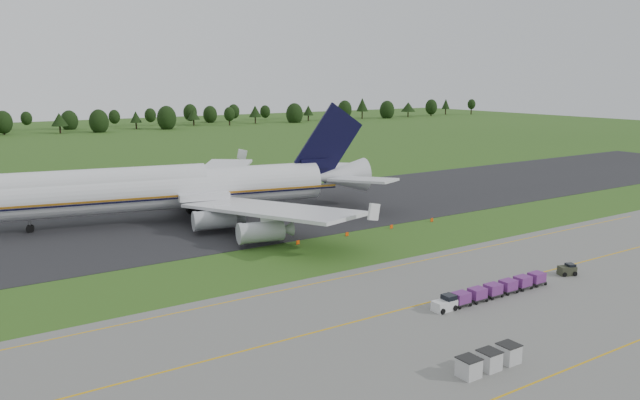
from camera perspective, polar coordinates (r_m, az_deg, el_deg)
ground at (r=85.00m, az=-0.92°, el=-5.18°), size 600.00×600.00×0.00m
apron at (r=60.76m, az=16.94°, el=-12.52°), size 300.00×52.00×0.06m
taxiway at (r=108.93m, az=-8.83°, el=-1.62°), size 300.00×40.00×0.08m
apron_markings at (r=65.04m, az=12.13°, el=-10.63°), size 300.00×30.20×0.01m
tree_line at (r=292.72m, az=-23.62°, el=6.69°), size 524.48×22.17×11.98m
aircraft at (r=107.74m, az=-13.22°, el=1.06°), size 69.43×66.13×19.41m
baggage_train at (r=71.79m, az=15.36°, el=-7.98°), size 17.05×1.55×1.49m
utility_cart at (r=82.67m, az=21.65°, el=-6.03°), size 2.33×1.86×1.11m
uld_row at (r=55.19m, az=15.21°, el=-13.94°), size 6.47×1.67×1.65m
edge_markers at (r=98.18m, az=4.57°, el=-2.80°), size 26.88×0.30×0.60m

